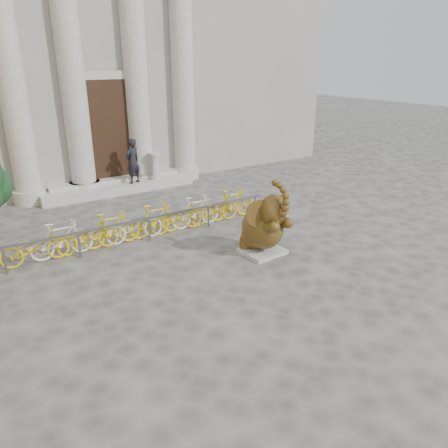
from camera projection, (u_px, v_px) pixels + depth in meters
ground at (267, 292)px, 9.92m from camera, size 80.00×80.00×0.00m
classical_building at (63, 33)px, 19.43m from camera, size 22.00×10.70×12.00m
entrance_steps at (119, 187)px, 17.20m from camera, size 6.00×1.20×0.36m
elephant_statue at (264, 227)px, 11.58m from camera, size 1.44×1.62×2.14m
bike_rack at (145, 222)px, 12.67m from camera, size 8.00×0.53×1.00m
pedestrian at (133, 161)px, 16.82m from camera, size 0.74×0.61×1.72m
balustrade_post at (155, 167)px, 17.46m from camera, size 0.44×0.44×1.07m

